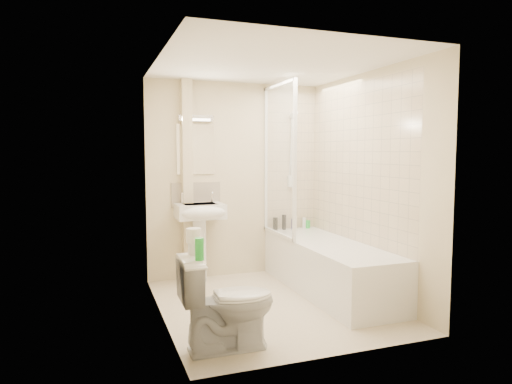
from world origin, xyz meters
name	(u,v)px	position (x,y,z in m)	size (l,w,h in m)	color
floor	(272,305)	(0.00, 0.00, 0.00)	(2.50, 2.50, 0.00)	beige
wall_back	(235,180)	(0.00, 1.25, 1.20)	(2.20, 0.02, 2.40)	beige
wall_left	(161,190)	(-1.10, 0.00, 1.20)	(0.02, 2.50, 2.40)	beige
wall_right	(368,184)	(1.10, 0.00, 1.20)	(0.02, 2.50, 2.40)	beige
ceiling	(273,64)	(0.00, 0.00, 2.40)	(2.20, 2.50, 0.02)	white
tile_back	(291,161)	(0.75, 1.24, 1.42)	(0.70, 0.01, 1.75)	beige
tile_right	(357,163)	(1.09, 0.20, 1.42)	(0.01, 2.10, 1.75)	beige
pipe_boxing	(187,181)	(-0.62, 1.19, 1.20)	(0.12, 0.12, 2.40)	beige
splashback	(196,195)	(-0.50, 1.24, 1.03)	(0.60, 0.01, 0.30)	beige
mirror	(196,149)	(-0.50, 1.24, 1.58)	(0.46, 0.01, 0.60)	white
strip_light	(196,118)	(-0.50, 1.22, 1.95)	(0.42, 0.07, 0.07)	silver
bathtub	(328,266)	(0.75, 0.20, 0.29)	(0.70, 2.10, 0.55)	white
shower_screen	(279,160)	(0.40, 0.80, 1.45)	(0.04, 0.92, 1.80)	white
shower_fixture	(292,152)	(0.75, 1.19, 1.55)	(0.10, 0.16, 0.99)	white
pedestal_sink	(200,220)	(-0.50, 1.01, 0.75)	(0.56, 0.50, 1.07)	white
bottle_black_a	(275,224)	(0.51, 1.16, 0.63)	(0.06, 0.06, 0.16)	black
bottle_black_b	(284,222)	(0.63, 1.16, 0.65)	(0.05, 0.05, 0.19)	black
bottle_blue	(293,224)	(0.75, 1.16, 0.62)	(0.05, 0.05, 0.13)	navy
bottle_cream	(295,222)	(0.77, 1.16, 0.64)	(0.06, 0.06, 0.17)	#F8EAC0
bottle_white_b	(304,223)	(0.91, 1.16, 0.62)	(0.05, 0.05, 0.14)	silver
bottle_green	(307,224)	(0.96, 1.16, 0.60)	(0.07, 0.07, 0.10)	green
toilet	(227,302)	(-0.72, -0.85, 0.38)	(0.75, 0.43, 0.75)	white
toilet_roll_lower	(195,248)	(-0.95, -0.75, 0.81)	(0.11, 0.11, 0.10)	white
toilet_roll_upper	(194,235)	(-0.97, -0.78, 0.91)	(0.11, 0.11, 0.11)	white
green_bottle	(199,249)	(-0.96, -0.96, 0.84)	(0.07, 0.07, 0.16)	green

